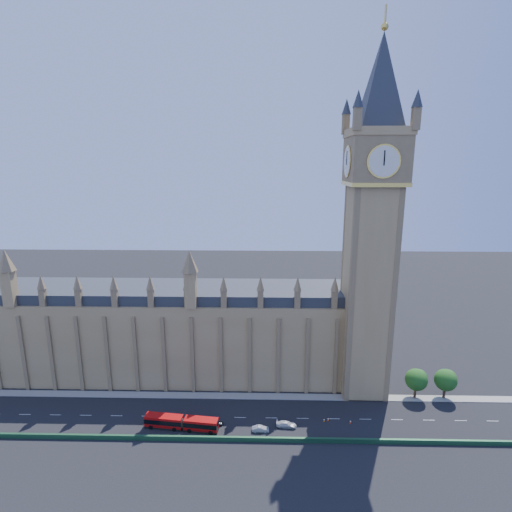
{
  "coord_description": "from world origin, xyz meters",
  "views": [
    {
      "loc": [
        10.1,
        -90.03,
        63.64
      ],
      "look_at": [
        7.84,
        10.0,
        40.26
      ],
      "focal_mm": 28.0,
      "sensor_mm": 36.0,
      "label": 1
    }
  ],
  "objects_px": {
    "car_grey": "(215,422)",
    "car_silver": "(260,429)",
    "car_white": "(286,424)",
    "red_bus": "(181,423)"
  },
  "relations": [
    {
      "from": "car_grey",
      "to": "car_silver",
      "type": "bearing_deg",
      "value": -97.03
    },
    {
      "from": "car_silver",
      "to": "car_white",
      "type": "height_order",
      "value": "car_white"
    },
    {
      "from": "red_bus",
      "to": "car_silver",
      "type": "distance_m",
      "value": 19.43
    },
    {
      "from": "car_grey",
      "to": "car_silver",
      "type": "xyz_separation_m",
      "value": [
        11.27,
        -2.35,
        0.04
      ]
    },
    {
      "from": "car_white",
      "to": "car_grey",
      "type": "bearing_deg",
      "value": 93.26
    },
    {
      "from": "car_grey",
      "to": "car_white",
      "type": "height_order",
      "value": "car_white"
    },
    {
      "from": "red_bus",
      "to": "car_white",
      "type": "height_order",
      "value": "red_bus"
    },
    {
      "from": "car_grey",
      "to": "car_silver",
      "type": "height_order",
      "value": "car_silver"
    },
    {
      "from": "red_bus",
      "to": "car_silver",
      "type": "height_order",
      "value": "red_bus"
    },
    {
      "from": "car_grey",
      "to": "car_silver",
      "type": "distance_m",
      "value": 11.51
    }
  ]
}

